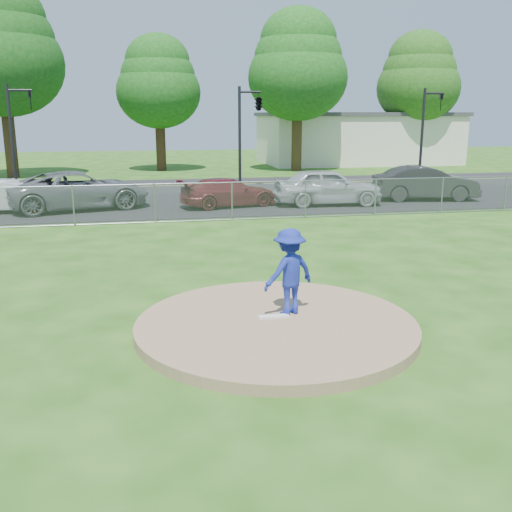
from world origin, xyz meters
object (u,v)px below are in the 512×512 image
(tree_far_right, at_px, (419,77))
(traffic_signal_left, at_px, (16,129))
(tree_center, at_px, (158,81))
(pitcher, at_px, (289,272))
(parked_car_charcoal, at_px, (425,183))
(parked_car_gray, at_px, (79,190))
(traffic_signal_right, at_px, (426,127))
(parked_car_pearl, at_px, (328,186))
(parked_car_darkred, at_px, (229,192))
(commercial_building, at_px, (356,138))
(tree_left, at_px, (1,48))
(tree_right, at_px, (298,64))
(parked_car_white, at_px, (13,196))
(traffic_signal_center, at_px, (257,105))
(traffic_cone, at_px, (35,206))

(tree_far_right, xyz_separation_m, traffic_signal_left, (-28.76, -13.00, -3.70))
(tree_center, relative_size, pitcher, 5.73)
(parked_car_charcoal, bearing_deg, traffic_signal_left, 81.09)
(parked_car_gray, bearing_deg, traffic_signal_right, -88.91)
(parked_car_pearl, bearing_deg, parked_car_darkred, 89.21)
(commercial_building, relative_size, tree_left, 1.31)
(pitcher, bearing_deg, tree_right, -128.40)
(tree_center, xyz_separation_m, tree_far_right, (21.00, 1.00, 0.59))
(tree_center, distance_m, pitcher, 34.09)
(tree_left, bearing_deg, tree_right, 2.86)
(tree_right, relative_size, traffic_signal_left, 2.08)
(tree_left, distance_m, traffic_signal_right, 27.23)
(parked_car_pearl, bearing_deg, parked_car_gray, 89.35)
(pitcher, height_order, parked_car_charcoal, pitcher)
(traffic_signal_right, distance_m, parked_car_white, 23.15)
(traffic_signal_center, relative_size, traffic_cone, 7.72)
(parked_car_darkred, bearing_deg, parked_car_gray, 71.37)
(tree_right, distance_m, pitcher, 33.45)
(commercial_building, xyz_separation_m, tree_right, (-7.00, -6.00, 5.49))
(traffic_cone, height_order, parked_car_darkred, parked_car_darkred)
(traffic_signal_center, xyz_separation_m, parked_car_gray, (-9.15, -6.01, -3.77))
(tree_left, relative_size, parked_car_white, 3.01)
(tree_right, height_order, parked_car_pearl, tree_right)
(tree_center, distance_m, parked_car_gray, 19.33)
(pitcher, bearing_deg, parked_car_white, -84.88)
(parked_car_darkred, bearing_deg, traffic_cone, 80.24)
(tree_right, height_order, traffic_cone, tree_right)
(parked_car_white, bearing_deg, tree_center, -19.34)
(traffic_signal_right, bearing_deg, parked_car_white, -164.14)
(traffic_cone, height_order, parked_car_pearl, parked_car_pearl)
(commercial_building, height_order, parked_car_pearl, commercial_building)
(tree_far_right, bearing_deg, tree_right, -164.74)
(traffic_signal_right, height_order, parked_car_gray, traffic_signal_right)
(traffic_signal_center, height_order, traffic_cone, traffic_signal_center)
(traffic_signal_center, height_order, parked_car_charcoal, traffic_signal_center)
(tree_center, relative_size, parked_car_pearl, 1.98)
(traffic_signal_center, xyz_separation_m, parked_car_charcoal, (7.16, -6.31, -3.78))
(traffic_cone, height_order, parked_car_gray, parked_car_gray)
(traffic_signal_center, bearing_deg, tree_center, 112.49)
(tree_right, relative_size, parked_car_darkred, 2.62)
(traffic_signal_center, distance_m, traffic_signal_right, 10.34)
(tree_far_right, bearing_deg, parked_car_darkred, -133.65)
(tree_right, height_order, pitcher, tree_right)
(traffic_signal_center, xyz_separation_m, parked_car_white, (-11.85, -6.28, -3.92))
(tree_right, distance_m, traffic_cone, 24.47)
(tree_far_right, distance_m, parked_car_darkred, 27.73)
(tree_left, relative_size, tree_center, 1.27)
(tree_center, xyz_separation_m, traffic_signal_right, (15.24, -12.00, -3.11))
(tree_left, relative_size, parked_car_gray, 2.09)
(tree_center, relative_size, parked_car_charcoal, 1.98)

